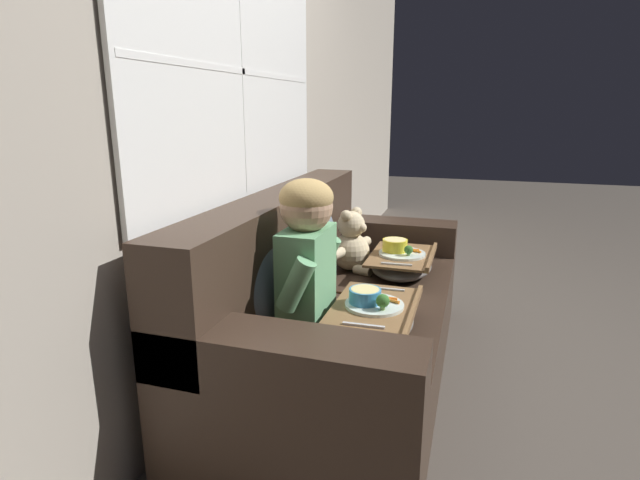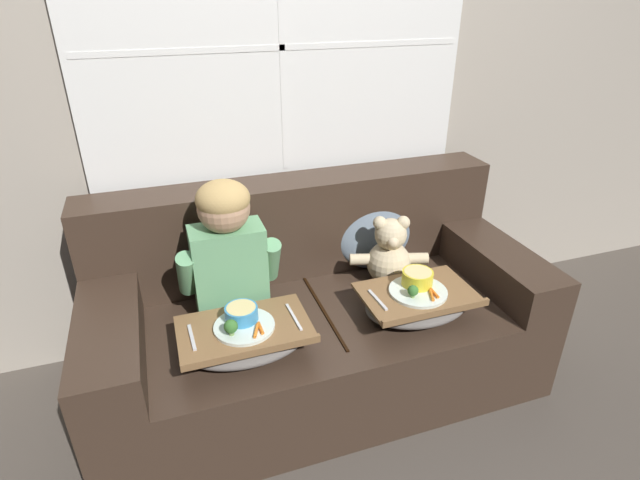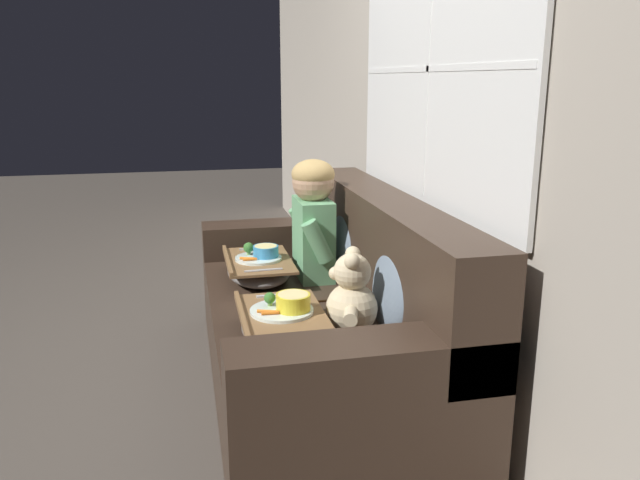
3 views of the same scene
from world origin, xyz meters
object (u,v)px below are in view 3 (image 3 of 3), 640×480
Objects in this scene: couch at (328,322)px; throw_pillow_behind_teddy at (396,281)px; lap_tray_child at (259,268)px; child_figure at (313,214)px; throw_pillow_behind_child at (348,237)px; teddy_bear at (351,298)px; lap_tray_teddy at (282,323)px.

throw_pillow_behind_teddy is (0.35, 0.18, 0.29)m from couch.
throw_pillow_behind_teddy is at bearing 31.72° from lap_tray_child.
couch is at bearing -1.10° from child_figure.
child_figure reaches higher than throw_pillow_behind_teddy.
child_figure is at bearing -166.31° from throw_pillow_behind_teddy.
throw_pillow_behind_child is 1.21× the size of teddy_bear.
couch is 5.33× the size of teddy_bear.
child_figure reaches higher than lap_tray_teddy.
lap_tray_teddy is at bearing -31.66° from throw_pillow_behind_child.
teddy_bear reaches higher than lap_tray_teddy.
teddy_bear is 0.75m from lap_tray_child.
lap_tray_child is at bearing -90.10° from child_figure.
child_figure reaches higher than teddy_bear.
child_figure is (-0.35, 0.01, 0.41)m from couch.
teddy_bear is (0.70, -0.00, -0.17)m from child_figure.
couch is 3.89× the size of lap_tray_child.
lap_tray_teddy is (0.35, -0.25, 0.16)m from couch.
throw_pillow_behind_child is (-0.35, 0.18, 0.29)m from couch.
throw_pillow_behind_child reaches higher than teddy_bear.
teddy_bear is at bearing 90.45° from lap_tray_teddy.
couch reaches higher than throw_pillow_behind_child.
throw_pillow_behind_child is at bearing 148.34° from lap_tray_teddy.
throw_pillow_behind_teddy is 0.83m from lap_tray_child.
child_figure reaches higher than throw_pillow_behind_child.
lap_tray_child is at bearing -159.66° from teddy_bear.
couch is 0.46m from lap_tray_teddy.
couch is at bearing -179.43° from teddy_bear.
lap_tray_teddy is at bearing -20.47° from child_figure.
child_figure reaches higher than lap_tray_child.
child_figure is 1.26× the size of lap_tray_teddy.
couch is 4.07× the size of lap_tray_teddy.
child_figure is at bearing -90.00° from throw_pillow_behind_child.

